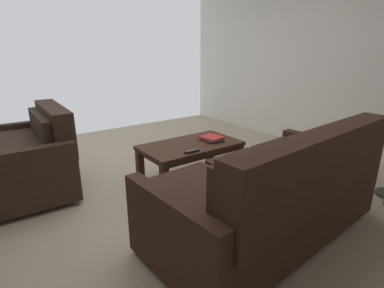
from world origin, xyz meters
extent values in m
cube|color=#B7A88E|center=(0.00, 0.00, 0.00)|extent=(5.25, 5.34, 0.01)
cube|color=white|center=(-2.62, 0.00, 1.39)|extent=(0.12, 5.34, 2.78)
cylinder|color=black|center=(-1.01, 0.69, 0.03)|extent=(0.05, 0.05, 0.06)
cylinder|color=black|center=(0.48, 0.78, 0.03)|extent=(0.05, 0.05, 0.06)
cylinder|color=black|center=(-1.05, 1.44, 0.03)|extent=(0.05, 0.05, 0.06)
cube|color=#382116|center=(-0.29, 1.11, 0.26)|extent=(1.71, 0.97, 0.40)
cube|color=#382116|center=(-0.83, 1.06, 0.51)|extent=(0.56, 0.80, 0.10)
cube|color=#382116|center=(-0.28, 1.09, 0.51)|extent=(0.56, 0.80, 0.10)
cube|color=#382116|center=(0.27, 1.12, 0.51)|extent=(0.56, 0.80, 0.10)
cube|color=#382116|center=(-0.31, 1.48, 0.66)|extent=(1.66, 0.28, 0.50)
cube|color=#382116|center=(-0.85, 1.34, 0.66)|extent=(0.50, 0.15, 0.36)
cube|color=#382116|center=(-0.30, 1.37, 0.66)|extent=(0.50, 0.15, 0.36)
cube|color=#382116|center=(0.25, 1.41, 0.66)|extent=(0.50, 0.15, 0.36)
cube|color=#382116|center=(-1.16, 1.06, 0.33)|extent=(0.15, 0.88, 0.56)
cube|color=#382116|center=(0.59, 1.16, 0.33)|extent=(0.15, 0.88, 0.56)
cylinder|color=black|center=(0.75, -1.15, 0.03)|extent=(0.05, 0.05, 0.06)
cylinder|color=black|center=(0.77, -0.35, 0.03)|extent=(0.05, 0.05, 0.06)
cube|color=#33231C|center=(1.12, -0.76, 0.26)|extent=(0.85, 0.98, 0.40)
cube|color=#33231C|center=(1.14, -0.76, 0.51)|extent=(0.75, 0.91, 0.10)
cube|color=#33231C|center=(0.76, -0.75, 0.63)|extent=(0.21, 0.96, 0.44)
cube|color=#33231C|center=(0.87, -0.75, 0.63)|extent=(0.14, 0.86, 0.31)
cube|color=#33231C|center=(1.10, -1.29, 0.33)|extent=(0.83, 0.12, 0.56)
cube|color=#33231C|center=(1.13, -0.23, 0.33)|extent=(0.83, 0.12, 0.56)
cube|color=#3D2316|center=(-0.41, -0.03, 0.40)|extent=(1.06, 0.59, 0.04)
cube|color=#3D2316|center=(-0.41, -0.03, 0.36)|extent=(0.97, 0.53, 0.05)
cube|color=#3D2316|center=(-0.90, -0.28, 0.19)|extent=(0.07, 0.07, 0.38)
cube|color=#3D2316|center=(0.07, -0.28, 0.19)|extent=(0.07, 0.07, 0.38)
cube|color=#3D2316|center=(-0.90, 0.22, 0.19)|extent=(0.07, 0.07, 0.38)
cube|color=#3D2316|center=(0.07, 0.22, 0.19)|extent=(0.07, 0.07, 0.38)
cylinder|color=brown|center=(-1.90, 1.14, 0.29)|extent=(0.04, 0.04, 0.57)
cylinder|color=brown|center=(-1.56, 1.14, 0.29)|extent=(0.04, 0.04, 0.57)
cylinder|color=#334C8C|center=(-1.68, 1.27, 0.65)|extent=(0.08, 0.08, 0.10)
cube|color=#334C8C|center=(-1.63, 1.27, 0.65)|extent=(0.02, 0.01, 0.06)
cube|color=black|center=(-0.67, -0.01, 0.43)|extent=(0.23, 0.30, 0.02)
cube|color=#C63833|center=(-0.67, 0.00, 0.45)|extent=(0.23, 0.26, 0.03)
cube|color=black|center=(-0.26, 0.20, 0.43)|extent=(0.16, 0.05, 0.02)
cube|color=#59595B|center=(-0.26, 0.20, 0.44)|extent=(0.11, 0.04, 0.00)
camera|label=1|loc=(1.36, 2.42, 1.39)|focal=27.87mm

